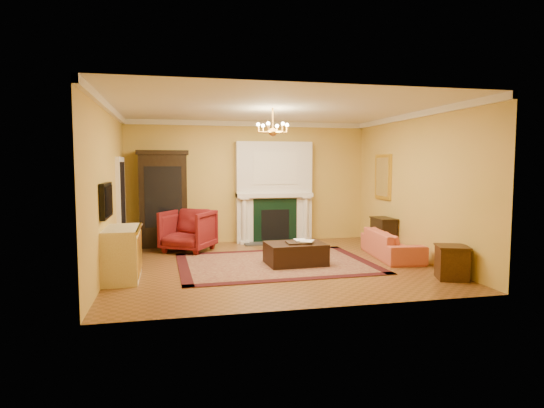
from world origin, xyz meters
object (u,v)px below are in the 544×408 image
object	(u,v)px
pedestal_table	(133,238)
end_table	(452,263)
china_cabinet	(164,201)
leather_ottoman	(295,253)
coral_sofa	(392,240)
wingback_armchair	(188,229)
commode	(122,254)
console_table	(383,235)

from	to	relation	value
pedestal_table	end_table	size ratio (longest dim) A/B	1.28
china_cabinet	leather_ottoman	xyz separation A→B (m)	(2.51, -2.59, -0.86)
coral_sofa	leather_ottoman	bearing A→B (deg)	103.09
pedestal_table	end_table	xyz separation A→B (m)	(5.42, -3.08, -0.13)
china_cabinet	leather_ottoman	distance (m)	3.71
wingback_armchair	pedestal_table	size ratio (longest dim) A/B	1.45
end_table	commode	bearing A→B (deg)	167.57
end_table	console_table	world-z (taller)	console_table
end_table	leather_ottoman	bearing A→B (deg)	144.33
console_table	wingback_armchair	bearing A→B (deg)	169.65
wingback_armchair	end_table	xyz separation A→B (m)	(4.27, -3.49, -0.24)
china_cabinet	console_table	size ratio (longest dim) A/B	3.05
wingback_armchair	console_table	bearing A→B (deg)	20.09
pedestal_table	commode	world-z (taller)	commode
console_table	pedestal_table	bearing A→B (deg)	176.11
leather_ottoman	commode	bearing A→B (deg)	-174.83
china_cabinet	pedestal_table	xyz separation A→B (m)	(-0.61, -1.16, -0.68)
console_table	commode	bearing A→B (deg)	-164.72
china_cabinet	pedestal_table	bearing A→B (deg)	-117.68
coral_sofa	china_cabinet	bearing A→B (deg)	69.92
console_table	coral_sofa	bearing A→B (deg)	-103.91
wingback_armchair	commode	size ratio (longest dim) A/B	0.87
end_table	leather_ottoman	world-z (taller)	end_table
commode	leather_ottoman	xyz separation A→B (m)	(3.16, 0.44, -0.22)
end_table	china_cabinet	bearing A→B (deg)	138.61
commode	end_table	size ratio (longest dim) A/B	2.16
coral_sofa	end_table	world-z (taller)	coral_sofa
wingback_armchair	pedestal_table	xyz separation A→B (m)	(-1.15, -0.41, -0.10)
end_table	leather_ottoman	xyz separation A→B (m)	(-2.29, 1.64, -0.05)
pedestal_table	console_table	world-z (taller)	console_table
commode	coral_sofa	size ratio (longest dim) A/B	0.62
wingback_armchair	coral_sofa	bearing A→B (deg)	9.51
china_cabinet	wingback_armchair	world-z (taller)	china_cabinet
pedestal_table	commode	bearing A→B (deg)	-90.92
wingback_armchair	pedestal_table	world-z (taller)	wingback_armchair
pedestal_table	china_cabinet	bearing A→B (deg)	62.10
china_cabinet	end_table	distance (m)	6.46
leather_ottoman	end_table	bearing A→B (deg)	-38.51
console_table	china_cabinet	bearing A→B (deg)	162.52
pedestal_table	leather_ottoman	distance (m)	3.45
china_cabinet	end_table	xyz separation A→B (m)	(4.81, -4.24, -0.81)
wingback_armchair	pedestal_table	bearing A→B (deg)	-129.56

